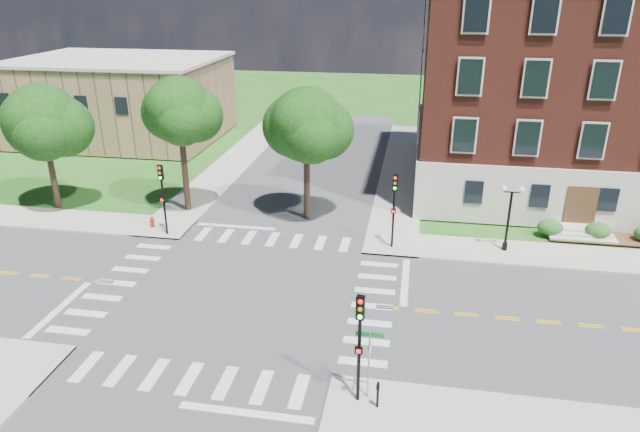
% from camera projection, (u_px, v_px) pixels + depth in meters
% --- Properties ---
extents(ground, '(160.00, 160.00, 0.00)m').
position_uv_depth(ground, '(240.00, 294.00, 30.93)').
color(ground, '#205618').
rests_on(ground, ground).
extents(road_ew, '(90.00, 12.00, 0.01)m').
position_uv_depth(road_ew, '(240.00, 294.00, 30.92)').
color(road_ew, '#3D3D3F').
rests_on(road_ew, ground).
extents(road_ns, '(12.00, 90.00, 0.01)m').
position_uv_depth(road_ns, '(240.00, 294.00, 30.92)').
color(road_ns, '#3D3D3F').
rests_on(road_ns, ground).
extents(sidewalk_ne, '(34.00, 34.00, 0.12)m').
position_uv_depth(sidewalk_ne, '(500.00, 208.00, 42.46)').
color(sidewalk_ne, '#9E9B93').
rests_on(sidewalk_ne, ground).
extents(sidewalk_nw, '(34.00, 34.00, 0.12)m').
position_uv_depth(sidewalk_nw, '(117.00, 185.00, 47.33)').
color(sidewalk_nw, '#9E9B93').
rests_on(sidewalk_nw, ground).
extents(crosswalk_east, '(2.20, 10.20, 0.02)m').
position_uv_depth(crosswalk_east, '(372.00, 306.00, 29.79)').
color(crosswalk_east, silver).
rests_on(crosswalk_east, ground).
extents(stop_bar_east, '(0.40, 5.50, 0.00)m').
position_uv_depth(stop_bar_east, '(405.00, 281.00, 32.26)').
color(stop_bar_east, silver).
rests_on(stop_bar_east, ground).
extents(main_building, '(30.60, 22.40, 16.50)m').
position_uv_depth(main_building, '(618.00, 84.00, 43.95)').
color(main_building, beige).
rests_on(main_building, ground).
extents(secondary_building, '(20.40, 15.40, 8.30)m').
position_uv_depth(secondary_building, '(122.00, 98.00, 60.07)').
color(secondary_building, olive).
rests_on(secondary_building, ground).
extents(tree_b, '(5.35, 5.35, 9.11)m').
position_uv_depth(tree_b, '(43.00, 122.00, 40.05)').
color(tree_b, black).
rests_on(tree_b, ground).
extents(tree_c, '(4.70, 4.70, 9.72)m').
position_uv_depth(tree_c, '(179.00, 111.00, 39.25)').
color(tree_c, black).
rests_on(tree_c, ground).
extents(tree_d, '(5.09, 5.09, 9.22)m').
position_uv_depth(tree_d, '(306.00, 125.00, 38.26)').
color(tree_d, black).
rests_on(tree_d, ground).
extents(traffic_signal_se, '(0.35, 0.40, 4.80)m').
position_uv_depth(traffic_signal_se, '(360.00, 336.00, 21.82)').
color(traffic_signal_se, black).
rests_on(traffic_signal_se, ground).
extents(traffic_signal_ne, '(0.34, 0.39, 4.80)m').
position_uv_depth(traffic_signal_ne, '(394.00, 202.00, 35.03)').
color(traffic_signal_ne, black).
rests_on(traffic_signal_ne, ground).
extents(traffic_signal_nw, '(0.33, 0.37, 4.80)m').
position_uv_depth(traffic_signal_nw, '(162.00, 191.00, 36.85)').
color(traffic_signal_nw, black).
rests_on(traffic_signal_nw, ground).
extents(twin_lamp_west, '(1.36, 0.36, 4.23)m').
position_uv_depth(twin_lamp_west, '(509.00, 214.00, 34.85)').
color(twin_lamp_west, black).
rests_on(twin_lamp_west, ground).
extents(street_sign_pole, '(1.10, 1.10, 3.10)m').
position_uv_depth(street_sign_pole, '(369.00, 352.00, 22.31)').
color(street_sign_pole, gray).
rests_on(street_sign_pole, ground).
extents(push_button_post, '(0.14, 0.21, 1.20)m').
position_uv_depth(push_button_post, '(378.00, 393.00, 22.33)').
color(push_button_post, black).
rests_on(push_button_post, ground).
extents(fire_hydrant, '(0.35, 0.35, 0.75)m').
position_uv_depth(fire_hydrant, '(152.00, 222.00, 38.98)').
color(fire_hydrant, '#A91F0D').
rests_on(fire_hydrant, ground).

